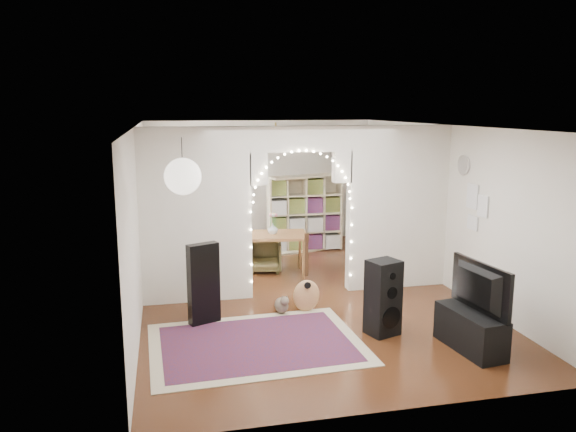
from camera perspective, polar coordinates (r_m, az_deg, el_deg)
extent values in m
plane|color=black|center=(9.29, 1.24, -7.76)|extent=(7.50, 7.50, 0.00)
cube|color=white|center=(8.80, 1.31, 9.14)|extent=(5.00, 7.50, 0.02)
cube|color=silver|center=(12.57, -2.78, 3.52)|extent=(5.00, 0.02, 2.70)
cube|color=silver|center=(5.48, 10.66, -6.59)|extent=(5.00, 0.02, 2.70)
cube|color=silver|center=(8.71, -14.93, -0.21)|extent=(0.02, 7.50, 2.70)
cube|color=silver|center=(9.83, 15.58, 1.02)|extent=(0.02, 7.50, 2.70)
cube|color=silver|center=(8.71, -9.34, 0.03)|extent=(1.70, 0.20, 2.70)
cube|color=silver|center=(9.46, 11.03, 0.85)|extent=(1.70, 0.20, 2.70)
cube|color=silver|center=(8.80, 1.31, 7.84)|extent=(1.60, 0.20, 0.40)
cube|color=white|center=(10.45, -14.42, 2.49)|extent=(0.04, 1.20, 1.40)
cylinder|color=white|center=(9.20, 17.45, 4.97)|extent=(0.03, 0.31, 0.31)
sphere|color=white|center=(6.19, -10.64, 3.98)|extent=(0.40, 0.40, 0.40)
cube|color=maroon|center=(7.38, -3.24, -12.82)|extent=(2.75, 2.10, 0.02)
cube|color=black|center=(7.92, -8.57, -6.84)|extent=(0.46, 0.30, 1.15)
ellipsoid|color=#B57D48|center=(8.33, 1.88, -6.92)|extent=(0.42, 0.19, 0.48)
cube|color=black|center=(8.22, 1.90, -4.25)|extent=(0.05, 0.04, 0.55)
cube|color=black|center=(8.14, 1.91, -2.20)|extent=(0.06, 0.04, 0.12)
ellipsoid|color=brown|center=(8.38, -0.67, -9.06)|extent=(0.25, 0.34, 0.22)
sphere|color=brown|center=(8.23, -0.35, -8.62)|extent=(0.15, 0.15, 0.13)
cone|color=brown|center=(8.20, -0.57, -8.21)|extent=(0.04, 0.04, 0.05)
cone|color=brown|center=(8.21, -0.12, -8.18)|extent=(0.04, 0.04, 0.05)
cylinder|color=brown|center=(8.55, -1.08, -9.17)|extent=(0.07, 0.21, 0.07)
cube|color=black|center=(7.61, 9.63, -8.16)|extent=(0.48, 0.45, 1.01)
cylinder|color=black|center=(7.57, 10.45, -10.12)|extent=(0.28, 0.11, 0.29)
cylinder|color=black|center=(7.46, 10.54, -7.70)|extent=(0.16, 0.07, 0.16)
cylinder|color=black|center=(7.39, 10.60, -6.04)|extent=(0.09, 0.05, 0.09)
cube|color=black|center=(7.49, 18.05, -11.00)|extent=(0.52, 1.04, 0.50)
imported|color=black|center=(7.30, 18.31, -6.92)|extent=(0.27, 1.08, 0.62)
cube|color=tan|center=(11.77, 1.69, 0.29)|extent=(1.60, 0.82, 1.60)
cube|color=brown|center=(10.05, -1.55, -1.97)|extent=(1.30, 0.95, 0.05)
cylinder|color=brown|center=(9.82, -4.47, -4.59)|extent=(0.05, 0.05, 0.70)
cylinder|color=brown|center=(9.88, 1.59, -4.46)|extent=(0.05, 0.05, 0.70)
cylinder|color=brown|center=(10.44, -4.49, -3.64)|extent=(0.05, 0.05, 0.70)
cylinder|color=brown|center=(10.49, 1.20, -3.54)|extent=(0.05, 0.05, 0.70)
imported|color=silver|center=(10.02, -1.55, -1.30)|extent=(0.21, 0.21, 0.19)
imported|color=brown|center=(11.12, -8.21, -3.38)|extent=(0.68, 0.69, 0.49)
imported|color=brown|center=(10.37, -2.37, -4.11)|extent=(0.70, 0.72, 0.56)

